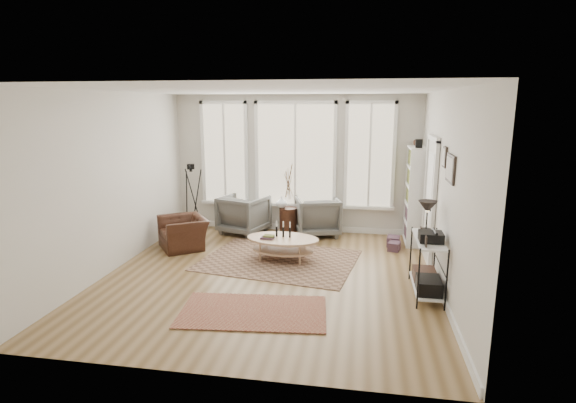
% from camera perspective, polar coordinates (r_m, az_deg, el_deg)
% --- Properties ---
extents(room, '(5.50, 5.54, 2.90)m').
position_cam_1_polar(room, '(6.93, -2.26, 1.69)').
color(room, olive).
rests_on(room, ground).
extents(bay_window, '(4.14, 0.12, 2.24)m').
position_cam_1_polar(bay_window, '(9.53, 0.93, 5.70)').
color(bay_window, '#CBB684').
rests_on(bay_window, ground).
extents(door, '(0.09, 1.06, 2.22)m').
position_cam_1_polar(door, '(8.03, 17.60, 0.38)').
color(door, silver).
rests_on(door, ground).
extents(bookcase, '(0.31, 0.85, 2.06)m').
position_cam_1_polar(bookcase, '(9.09, 15.79, 0.76)').
color(bookcase, white).
rests_on(bookcase, ground).
extents(low_shelf, '(0.38, 1.08, 1.30)m').
position_cam_1_polar(low_shelf, '(6.78, 17.30, -7.11)').
color(low_shelf, white).
rests_on(low_shelf, ground).
extents(wall_art, '(0.04, 0.88, 0.44)m').
position_cam_1_polar(wall_art, '(6.53, 19.75, 4.33)').
color(wall_art, black).
rests_on(wall_art, ground).
extents(rug_main, '(2.88, 2.34, 0.01)m').
position_cam_1_polar(rug_main, '(7.97, -1.17, -7.46)').
color(rug_main, brown).
rests_on(rug_main, ground).
extents(rug_runner, '(2.01, 1.25, 0.01)m').
position_cam_1_polar(rug_runner, '(6.13, -4.44, -13.74)').
color(rug_runner, maroon).
rests_on(rug_runner, ground).
extents(coffee_table, '(1.34, 0.92, 0.59)m').
position_cam_1_polar(coffee_table, '(7.92, -0.72, -5.25)').
color(coffee_table, tan).
rests_on(coffee_table, ground).
extents(armchair_left, '(1.12, 1.13, 0.82)m').
position_cam_1_polar(armchair_left, '(9.59, -5.62, -1.61)').
color(armchair_left, '#5F5F5A').
rests_on(armchair_left, ground).
extents(armchair_right, '(1.08, 1.09, 0.81)m').
position_cam_1_polar(armchair_right, '(9.42, 3.73, -1.84)').
color(armchair_right, '#5F5F5A').
rests_on(armchair_right, ground).
extents(side_table, '(0.37, 0.37, 1.55)m').
position_cam_1_polar(side_table, '(9.42, 0.03, 0.32)').
color(side_table, '#391E14').
rests_on(side_table, ground).
extents(vase, '(0.25, 0.25, 0.24)m').
position_cam_1_polar(vase, '(9.46, -0.83, -0.08)').
color(vase, silver).
rests_on(vase, side_table).
extents(accent_chair, '(1.20, 1.18, 0.59)m').
position_cam_1_polar(accent_chair, '(8.81, -13.14, -3.88)').
color(accent_chair, '#391E14').
rests_on(accent_chair, ground).
extents(tripod_camera, '(0.53, 0.53, 1.49)m').
position_cam_1_polar(tripod_camera, '(9.59, -12.05, -0.10)').
color(tripod_camera, black).
rests_on(tripod_camera, ground).
extents(book_stack_near, '(0.27, 0.32, 0.19)m').
position_cam_1_polar(book_stack_near, '(8.98, 13.22, -4.92)').
color(book_stack_near, maroon).
rests_on(book_stack_near, ground).
extents(book_stack_far, '(0.26, 0.30, 0.16)m').
position_cam_1_polar(book_stack_far, '(8.70, 13.32, -5.56)').
color(book_stack_far, maroon).
rests_on(book_stack_far, ground).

